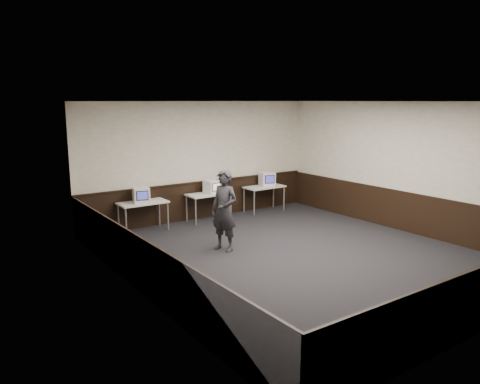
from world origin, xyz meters
The scene contains 16 objects.
floor centered at (0.00, 0.00, 0.00)m, with size 8.00×8.00×0.00m, color black.
ceiling centered at (0.00, 0.00, 3.20)m, with size 8.00×8.00×0.00m, color white.
back_wall centered at (0.00, 4.00, 1.60)m, with size 7.00×7.00×0.00m, color beige.
left_wall centered at (-3.50, 0.00, 1.60)m, with size 8.00×8.00×0.00m, color beige.
right_wall centered at (3.50, 0.00, 1.60)m, with size 8.00×8.00×0.00m, color beige.
wainscot_back centered at (0.00, 3.98, 0.50)m, with size 6.98×0.04×1.00m, color black.
wainscot_left centered at (-3.48, 0.00, 0.50)m, with size 0.04×7.98×1.00m, color black.
wainscot_right centered at (3.48, 0.00, 0.50)m, with size 0.04×7.98×1.00m, color black.
wainscot_rail centered at (0.00, 3.96, 1.02)m, with size 6.98×0.06×0.04m, color black.
desk_left centered at (-1.90, 3.60, 0.68)m, with size 1.20×0.60×0.75m.
desk_center centered at (0.00, 3.60, 0.68)m, with size 1.20×0.60×0.75m.
desk_right centered at (1.90, 3.60, 0.68)m, with size 1.20×0.60×0.75m.
emac_left centered at (-1.95, 3.55, 0.94)m, with size 0.48×0.49×0.38m.
emac_center centered at (0.09, 3.57, 0.93)m, with size 0.40×0.42×0.36m.
emac_right centered at (2.02, 3.63, 0.95)m, with size 0.50×0.51×0.40m.
person centered at (-1.05, 1.20, 0.89)m, with size 0.65×0.42×1.77m, color #24242A.
Camera 1 is at (-6.37, -7.06, 3.22)m, focal length 35.00 mm.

